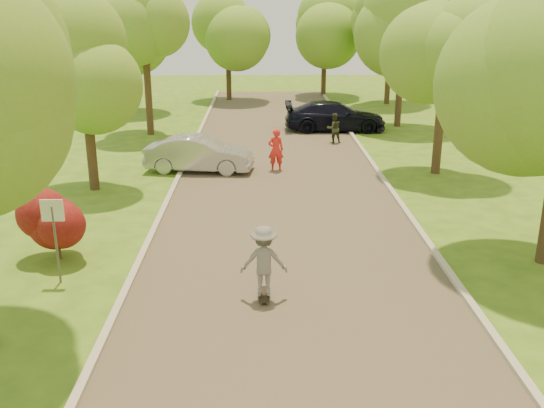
{
  "coord_description": "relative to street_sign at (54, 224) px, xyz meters",
  "views": [
    {
      "loc": [
        -0.79,
        -9.86,
        6.64
      ],
      "look_at": [
        -0.46,
        6.19,
        1.3
      ],
      "focal_mm": 40.0,
      "sensor_mm": 36.0,
      "label": 1
    }
  ],
  "objects": [
    {
      "name": "ground",
      "position": [
        5.8,
        -4.0,
        -1.56
      ],
      "size": [
        100.0,
        100.0,
        0.0
      ],
      "primitive_type": "plane",
      "color": "#3B6618",
      "rests_on": "ground"
    },
    {
      "name": "road",
      "position": [
        5.8,
        4.0,
        -1.56
      ],
      "size": [
        8.0,
        60.0,
        0.01
      ],
      "primitive_type": "cube",
      "color": "#4C4438",
      "rests_on": "ground"
    },
    {
      "name": "curb_left",
      "position": [
        1.75,
        4.0,
        -1.5
      ],
      "size": [
        0.18,
        60.0,
        0.12
      ],
      "primitive_type": "cube",
      "color": "#B2AD9E",
      "rests_on": "ground"
    },
    {
      "name": "curb_right",
      "position": [
        9.85,
        4.0,
        -1.5
      ],
      "size": [
        0.18,
        60.0,
        0.12
      ],
      "primitive_type": "cube",
      "color": "#B2AD9E",
      "rests_on": "ground"
    },
    {
      "name": "street_sign",
      "position": [
        0.0,
        0.0,
        0.0
      ],
      "size": [
        0.55,
        0.06,
        2.17
      ],
      "color": "#59595E",
      "rests_on": "ground"
    },
    {
      "name": "red_shrub",
      "position": [
        -0.5,
        1.5,
        -0.47
      ],
      "size": [
        1.7,
        1.7,
        1.95
      ],
      "color": "#382619",
      "rests_on": "ground"
    },
    {
      "name": "tree_l_midb",
      "position": [
        -1.01,
        8.0,
        3.02
      ],
      "size": [
        4.3,
        4.2,
        6.62
      ],
      "color": "#382619",
      "rests_on": "ground"
    },
    {
      "name": "tree_l_far",
      "position": [
        -0.59,
        18.0,
        3.9
      ],
      "size": [
        4.92,
        4.8,
        7.79
      ],
      "color": "#382619",
      "rests_on": "ground"
    },
    {
      "name": "tree_r_midb",
      "position": [
        12.4,
        10.0,
        3.32
      ],
      "size": [
        4.51,
        4.4,
        7.01
      ],
      "color": "#382619",
      "rests_on": "ground"
    },
    {
      "name": "tree_r_far",
      "position": [
        13.03,
        20.0,
        4.27
      ],
      "size": [
        5.33,
        5.2,
        8.34
      ],
      "color": "#382619",
      "rests_on": "ground"
    },
    {
      "name": "tree_bg_a",
      "position": [
        -2.98,
        26.0,
        3.75
      ],
      "size": [
        5.12,
        5.0,
        7.72
      ],
      "color": "#382619",
      "rests_on": "ground"
    },
    {
      "name": "tree_bg_b",
      "position": [
        14.02,
        28.0,
        3.97
      ],
      "size": [
        5.12,
        5.0,
        7.95
      ],
      "color": "#382619",
      "rests_on": "ground"
    },
    {
      "name": "tree_bg_c",
      "position": [
        3.01,
        30.0,
        3.46
      ],
      "size": [
        4.92,
        4.8,
        7.33
      ],
      "color": "#382619",
      "rests_on": "ground"
    },
    {
      "name": "tree_bg_d",
      "position": [
        10.02,
        32.0,
        3.75
      ],
      "size": [
        5.12,
        5.0,
        7.72
      ],
      "color": "#382619",
      "rests_on": "ground"
    },
    {
      "name": "silver_sedan",
      "position": [
        2.5,
        10.51,
        -0.84
      ],
      "size": [
        4.57,
        2.07,
        1.45
      ],
      "primitive_type": "imported",
      "rotation": [
        0.0,
        0.0,
        1.45
      ],
      "color": "#A2A2A7",
      "rests_on": "ground"
    },
    {
      "name": "dark_sedan",
      "position": [
        9.1,
        18.84,
        -0.77
      ],
      "size": [
        5.5,
        2.33,
        1.58
      ],
      "primitive_type": "imported",
      "rotation": [
        0.0,
        0.0,
        1.55
      ],
      "color": "black",
      "rests_on": "ground"
    },
    {
      "name": "longboard",
      "position": [
        5.08,
        -0.97,
        -1.47
      ],
      "size": [
        0.24,
        0.87,
        0.1
      ],
      "rotation": [
        0.0,
        0.0,
        3.14
      ],
      "color": "black",
      "rests_on": "ground"
    },
    {
      "name": "skateboarder",
      "position": [
        5.08,
        -0.97,
        -0.6
      ],
      "size": [
        1.1,
        0.63,
        1.7
      ],
      "primitive_type": "imported",
      "rotation": [
        0.0,
        0.0,
        3.14
      ],
      "color": "slate",
      "rests_on": "longboard"
    },
    {
      "name": "person_striped",
      "position": [
        5.66,
        10.51,
        -0.68
      ],
      "size": [
        0.69,
        0.5,
        1.77
      ],
      "primitive_type": "imported",
      "rotation": [
        0.0,
        0.0,
        3.26
      ],
      "color": "red",
      "rests_on": "ground"
    },
    {
      "name": "person_olive",
      "position": [
        8.67,
        15.66,
        -0.81
      ],
      "size": [
        0.84,
        0.71,
        1.51
      ],
      "primitive_type": "imported",
      "rotation": [
        0.0,
        0.0,
        3.36
      ],
      "color": "#2B311D",
      "rests_on": "ground"
    }
  ]
}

